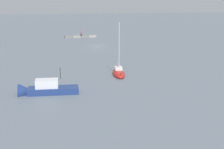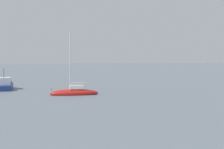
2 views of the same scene
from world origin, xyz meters
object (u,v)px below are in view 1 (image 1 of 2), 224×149
(person_seated_dark_left, at_px, (81,35))
(sailboat_red_mid, at_px, (119,73))
(motorboat_navy_mid, at_px, (43,90))
(umbrella_open_red, at_px, (81,32))

(person_seated_dark_left, xyz_separation_m, sailboat_red_mid, (5.03, 52.49, -0.54))
(person_seated_dark_left, distance_m, sailboat_red_mid, 52.73)
(sailboat_red_mid, xyz_separation_m, motorboat_navy_mid, (10.99, 6.96, 0.11))
(umbrella_open_red, height_order, motorboat_navy_mid, motorboat_navy_mid)
(umbrella_open_red, xyz_separation_m, sailboat_red_mid, (5.02, 52.62, -1.38))
(person_seated_dark_left, height_order, umbrella_open_red, umbrella_open_red)
(sailboat_red_mid, bearing_deg, motorboat_navy_mid, 43.56)
(sailboat_red_mid, relative_size, motorboat_navy_mid, 1.13)
(sailboat_red_mid, height_order, motorboat_navy_mid, sailboat_red_mid)
(umbrella_open_red, relative_size, motorboat_navy_mid, 0.18)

